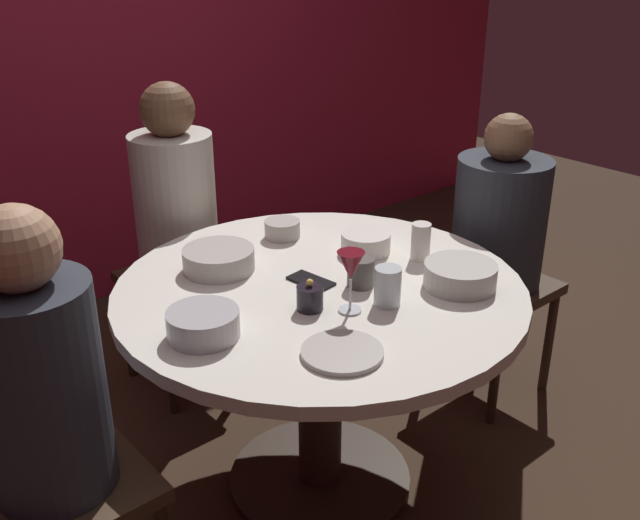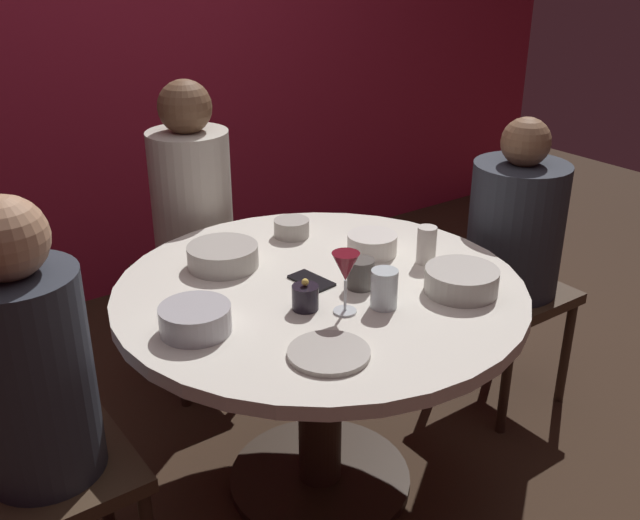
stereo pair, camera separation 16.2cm
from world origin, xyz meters
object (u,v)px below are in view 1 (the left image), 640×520
object	(u,v)px
dining_table	(320,335)
seated_diner_left	(43,394)
cup_near_candle	(421,242)
candle_holder	(310,298)
dinner_plate	(342,352)
bowl_small_white	(366,242)
seated_diner_right	(499,227)
bowl_salad_center	(460,275)
bowl_rice_portion	(219,259)
seated_diner_back	(176,208)
bowl_serving_large	(203,324)
bowl_sauce_side	(282,229)
cup_by_left_diner	(388,286)
cup_by_right_diner	(361,272)
cell_phone	(311,281)
wine_glass	(351,269)

from	to	relation	value
dining_table	seated_diner_left	size ratio (longest dim) A/B	1.03
cup_near_candle	candle_holder	bearing A→B (deg)	-176.21
dinner_plate	bowl_small_white	distance (m)	0.64
seated_diner_right	bowl_salad_center	distance (m)	0.63
dinner_plate	bowl_rice_portion	distance (m)	0.61
seated_diner_right	bowl_small_white	xyz separation A→B (m)	(-0.60, 0.09, 0.07)
seated_diner_back	bowl_serving_large	distance (m)	0.96
dinner_plate	cup_near_candle	world-z (taller)	cup_near_candle
dining_table	cup_near_candle	bearing A→B (deg)	-10.15
seated_diner_back	cup_near_candle	bearing A→B (deg)	22.10
bowl_serving_large	cup_near_candle	world-z (taller)	cup_near_candle
dinner_plate	bowl_serving_large	distance (m)	0.36
bowl_sauce_side	cup_by_left_diner	world-z (taller)	cup_by_left_diner
bowl_rice_portion	cup_by_left_diner	bearing A→B (deg)	-65.03
bowl_small_white	bowl_rice_portion	world-z (taller)	bowl_rice_portion
bowl_salad_center	bowl_sauce_side	size ratio (longest dim) A/B	1.76
cup_near_candle	dinner_plate	bearing A→B (deg)	-155.16
bowl_sauce_side	bowl_rice_portion	bearing A→B (deg)	-165.34
seated_diner_left	dinner_plate	xyz separation A→B (m)	(0.62, -0.33, 0.02)
dining_table	bowl_salad_center	xyz separation A→B (m)	(0.30, -0.27, 0.21)
bowl_sauce_side	cup_by_right_diner	distance (m)	0.45
seated_diner_right	candle_holder	bearing A→B (deg)	5.60
bowl_rice_portion	cup_near_candle	bearing A→B (deg)	-33.17
cell_phone	bowl_rice_portion	distance (m)	0.30
cup_by_left_diner	seated_diner_back	bearing A→B (deg)	93.47
seated_diner_right	seated_diner_left	bearing A→B (deg)	0.00
cup_by_right_diner	seated_diner_right	bearing A→B (deg)	5.97
bowl_serving_large	bowl_small_white	bearing A→B (deg)	9.88
bowl_salad_center	cup_by_right_diner	distance (m)	0.29
seated_diner_left	bowl_sauce_side	distance (m)	1.04
seated_diner_right	cup_near_candle	xyz separation A→B (m)	(-0.50, -0.06, 0.10)
bowl_sauce_side	seated_diner_left	bearing A→B (deg)	-159.59
cup_near_candle	cup_by_left_diner	distance (m)	0.33
dining_table	cell_phone	world-z (taller)	cell_phone
wine_glass	seated_diner_back	bearing A→B (deg)	87.52
bowl_serving_large	bowl_sauce_side	distance (m)	0.69
bowl_serving_large	bowl_rice_portion	bearing A→B (deg)	51.05
seated_diner_back	bowl_salad_center	world-z (taller)	seated_diner_back
seated_diner_right	bowl_serving_large	xyz separation A→B (m)	(-1.29, -0.03, 0.08)
wine_glass	bowl_serving_large	distance (m)	0.41
seated_diner_left	bowl_rice_portion	xyz separation A→B (m)	(0.66, 0.28, 0.04)
seated_diner_back	bowl_sauce_side	size ratio (longest dim) A/B	10.06
bowl_small_white	bowl_rice_portion	bearing A→B (deg)	156.21
seated_diner_back	bowl_serving_large	bearing A→B (deg)	-26.08
cup_by_right_diner	dining_table	bearing A→B (deg)	136.64
seated_diner_right	bowl_serving_large	bearing A→B (deg)	1.43
dining_table	cell_phone	xyz separation A→B (m)	(-0.01, 0.03, 0.18)
bowl_sauce_side	cup_by_right_diner	size ratio (longest dim) A/B	1.37
seated_diner_back	cup_by_right_diner	xyz separation A→B (m)	(0.09, -0.91, 0.04)
bowl_small_white	cup_by_left_diner	world-z (taller)	cup_by_left_diner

